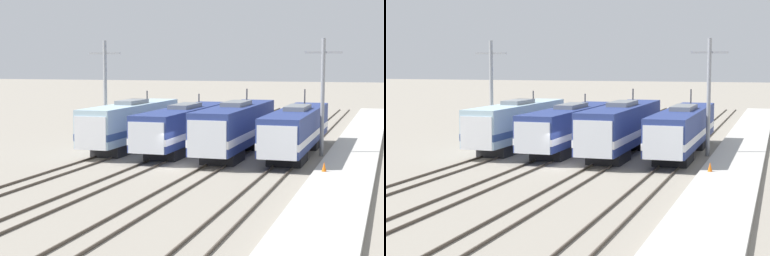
{
  "view_description": "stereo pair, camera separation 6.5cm",
  "coord_description": "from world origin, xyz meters",
  "views": [
    {
      "loc": [
        14.77,
        -43.53,
        7.64
      ],
      "look_at": [
        0.08,
        2.66,
        2.6
      ],
      "focal_mm": 60.0,
      "sensor_mm": 36.0,
      "label": 1
    },
    {
      "loc": [
        14.83,
        -43.51,
        7.64
      ],
      "look_at": [
        0.08,
        2.66,
        2.6
      ],
      "focal_mm": 60.0,
      "sensor_mm": 36.0,
      "label": 2
    }
  ],
  "objects": [
    {
      "name": "locomotive_far_right",
      "position": [
        7.17,
        8.35,
        2.1
      ],
      "size": [
        3.04,
        19.07,
        5.23
      ],
      "color": "black",
      "rests_on": "ground_plane"
    },
    {
      "name": "locomotive_center_right",
      "position": [
        2.39,
        6.83,
        2.26
      ],
      "size": [
        3.09,
        17.36,
        5.28
      ],
      "color": "black",
      "rests_on": "ground_plane"
    },
    {
      "name": "catenary_tower_left",
      "position": [
        -10.07,
        8.88,
        5.01
      ],
      "size": [
        2.98,
        0.32,
        9.5
      ],
      "color": "gray",
      "rests_on": "ground_plane"
    },
    {
      "name": "platform",
      "position": [
        11.67,
        0.0,
        0.17
      ],
      "size": [
        4.0,
        120.0,
        0.34
      ],
      "color": "#B7B5AD",
      "rests_on": "ground_plane"
    },
    {
      "name": "traffic_cone",
      "position": [
        10.38,
        -0.67,
        0.66
      ],
      "size": [
        0.32,
        0.32,
        0.64
      ],
      "color": "orange",
      "rests_on": "platform"
    },
    {
      "name": "ground_plane",
      "position": [
        0.0,
        0.0,
        0.0
      ],
      "size": [
        400.0,
        400.0,
        0.0
      ],
      "primitive_type": "plane",
      "color": "gray"
    },
    {
      "name": "locomotive_center_left",
      "position": [
        -2.39,
        7.93,
        2.08
      ],
      "size": [
        3.07,
        18.28,
        4.7
      ],
      "color": "black",
      "rests_on": "ground_plane"
    },
    {
      "name": "catenary_tower_right",
      "position": [
        9.16,
        8.88,
        5.01
      ],
      "size": [
        2.98,
        0.32,
        9.5
      ],
      "color": "gray",
      "rests_on": "ground_plane"
    },
    {
      "name": "rail_pair_center_left",
      "position": [
        -2.39,
        0.0,
        0.07
      ],
      "size": [
        1.51,
        120.0,
        0.15
      ],
      "color": "#4C4238",
      "rests_on": "ground_plane"
    },
    {
      "name": "locomotive_far_left",
      "position": [
        -7.17,
        7.69,
        2.21
      ],
      "size": [
        2.89,
        16.32,
        4.95
      ],
      "color": "#232326",
      "rests_on": "ground_plane"
    },
    {
      "name": "rail_pair_far_left",
      "position": [
        -7.17,
        0.0,
        0.07
      ],
      "size": [
        1.51,
        120.0,
        0.15
      ],
      "color": "#4C4238",
      "rests_on": "ground_plane"
    },
    {
      "name": "rail_pair_far_right",
      "position": [
        7.17,
        0.0,
        0.07
      ],
      "size": [
        1.51,
        120.0,
        0.15
      ],
      "color": "#4C4238",
      "rests_on": "ground_plane"
    },
    {
      "name": "rail_pair_center_right",
      "position": [
        2.39,
        0.0,
        0.07
      ],
      "size": [
        1.51,
        120.0,
        0.15
      ],
      "color": "#4C4238",
      "rests_on": "ground_plane"
    }
  ]
}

